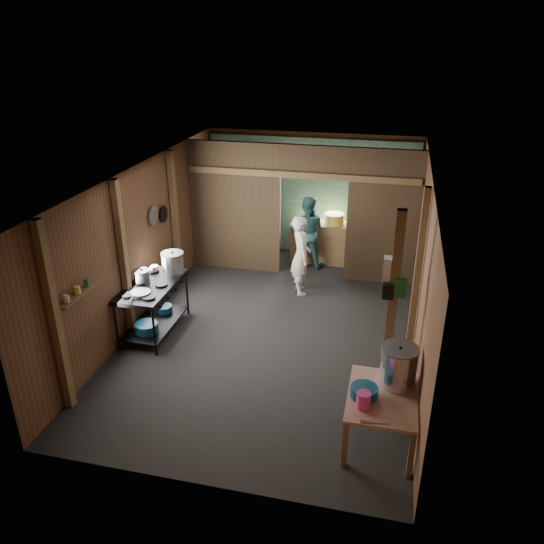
% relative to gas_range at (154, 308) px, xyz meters
% --- Properties ---
extents(floor, '(4.50, 7.00, 0.00)m').
position_rel_gas_range_xyz_m(floor, '(1.88, 0.58, -0.43)').
color(floor, black).
rests_on(floor, ground).
extents(ceiling, '(4.50, 7.00, 0.00)m').
position_rel_gas_range_xyz_m(ceiling, '(1.88, 0.58, 2.17)').
color(ceiling, '#2C2C2B').
rests_on(ceiling, ground).
extents(wall_back, '(4.50, 0.00, 2.60)m').
position_rel_gas_range_xyz_m(wall_back, '(1.88, 4.08, 0.87)').
color(wall_back, brown).
rests_on(wall_back, ground).
extents(wall_front, '(4.50, 0.00, 2.60)m').
position_rel_gas_range_xyz_m(wall_front, '(1.88, -2.92, 0.87)').
color(wall_front, brown).
rests_on(wall_front, ground).
extents(wall_left, '(0.00, 7.00, 2.60)m').
position_rel_gas_range_xyz_m(wall_left, '(-0.37, 0.58, 0.87)').
color(wall_left, brown).
rests_on(wall_left, ground).
extents(wall_right, '(0.00, 7.00, 2.60)m').
position_rel_gas_range_xyz_m(wall_right, '(4.13, 0.58, 0.87)').
color(wall_right, brown).
rests_on(wall_right, ground).
extents(partition_left, '(1.85, 0.10, 2.60)m').
position_rel_gas_range_xyz_m(partition_left, '(0.55, 2.78, 0.87)').
color(partition_left, brown).
rests_on(partition_left, floor).
extents(partition_right, '(1.35, 0.10, 2.60)m').
position_rel_gas_range_xyz_m(partition_right, '(3.46, 2.78, 0.87)').
color(partition_right, brown).
rests_on(partition_right, floor).
extents(partition_header, '(1.30, 0.10, 0.60)m').
position_rel_gas_range_xyz_m(partition_header, '(2.13, 2.78, 1.87)').
color(partition_header, brown).
rests_on(partition_header, wall_back).
extents(turquoise_panel, '(4.40, 0.06, 2.50)m').
position_rel_gas_range_xyz_m(turquoise_panel, '(1.88, 4.02, 0.82)').
color(turquoise_panel, '#82C4C3').
rests_on(turquoise_panel, wall_back).
extents(back_counter, '(1.20, 0.50, 0.85)m').
position_rel_gas_range_xyz_m(back_counter, '(2.18, 3.53, -0.00)').
color(back_counter, olive).
rests_on(back_counter, floor).
extents(wall_clock, '(0.20, 0.03, 0.20)m').
position_rel_gas_range_xyz_m(wall_clock, '(2.13, 3.98, 1.47)').
color(wall_clock, silver).
rests_on(wall_clock, wall_back).
extents(post_left_a, '(0.10, 0.12, 2.60)m').
position_rel_gas_range_xyz_m(post_left_a, '(-0.30, -2.02, 0.87)').
color(post_left_a, olive).
rests_on(post_left_a, floor).
extents(post_left_b, '(0.10, 0.12, 2.60)m').
position_rel_gas_range_xyz_m(post_left_b, '(-0.30, -0.22, 0.87)').
color(post_left_b, olive).
rests_on(post_left_b, floor).
extents(post_left_c, '(0.10, 0.12, 2.60)m').
position_rel_gas_range_xyz_m(post_left_c, '(-0.30, 1.78, 0.87)').
color(post_left_c, olive).
rests_on(post_left_c, floor).
extents(post_right, '(0.10, 0.12, 2.60)m').
position_rel_gas_range_xyz_m(post_right, '(4.06, 0.38, 0.87)').
color(post_right, olive).
rests_on(post_right, floor).
extents(post_free, '(0.12, 0.12, 2.60)m').
position_rel_gas_range_xyz_m(post_free, '(3.73, -0.72, 0.87)').
color(post_free, olive).
rests_on(post_free, floor).
extents(cross_beam, '(4.40, 0.12, 0.12)m').
position_rel_gas_range_xyz_m(cross_beam, '(1.88, 2.73, 1.62)').
color(cross_beam, olive).
rests_on(cross_beam, wall_left).
extents(pan_lid_big, '(0.03, 0.34, 0.34)m').
position_rel_gas_range_xyz_m(pan_lid_big, '(-0.33, 0.98, 1.22)').
color(pan_lid_big, slate).
rests_on(pan_lid_big, wall_left).
extents(pan_lid_small, '(0.03, 0.30, 0.30)m').
position_rel_gas_range_xyz_m(pan_lid_small, '(-0.33, 1.38, 1.12)').
color(pan_lid_small, black).
rests_on(pan_lid_small, wall_left).
extents(wall_shelf, '(0.14, 0.80, 0.03)m').
position_rel_gas_range_xyz_m(wall_shelf, '(-0.27, -1.52, 0.97)').
color(wall_shelf, olive).
rests_on(wall_shelf, wall_left).
extents(jar_white, '(0.07, 0.07, 0.10)m').
position_rel_gas_range_xyz_m(jar_white, '(-0.27, -1.77, 1.04)').
color(jar_white, silver).
rests_on(jar_white, wall_shelf).
extents(jar_yellow, '(0.08, 0.08, 0.10)m').
position_rel_gas_range_xyz_m(jar_yellow, '(-0.27, -1.52, 1.04)').
color(jar_yellow, '#F1D64A').
rests_on(jar_yellow, wall_shelf).
extents(jar_green, '(0.06, 0.06, 0.10)m').
position_rel_gas_range_xyz_m(jar_green, '(-0.27, -1.30, 1.04)').
color(jar_green, '#1B5C26').
rests_on(jar_green, wall_shelf).
extents(bag_white, '(0.22, 0.15, 0.32)m').
position_rel_gas_range_xyz_m(bag_white, '(3.68, -0.64, 1.35)').
color(bag_white, silver).
rests_on(bag_white, post_free).
extents(bag_green, '(0.16, 0.12, 0.24)m').
position_rel_gas_range_xyz_m(bag_green, '(3.80, -0.78, 1.17)').
color(bag_green, '#1B5C26').
rests_on(bag_green, post_free).
extents(bag_black, '(0.14, 0.10, 0.20)m').
position_rel_gas_range_xyz_m(bag_black, '(3.66, -0.80, 1.12)').
color(bag_black, black).
rests_on(bag_black, post_free).
extents(gas_range, '(0.75, 1.45, 0.86)m').
position_rel_gas_range_xyz_m(gas_range, '(0.00, 0.00, 0.00)').
color(gas_range, black).
rests_on(gas_range, floor).
extents(prep_table, '(0.81, 1.11, 0.65)m').
position_rel_gas_range_xyz_m(prep_table, '(3.71, -1.76, -0.10)').
color(prep_table, '#A27E66').
rests_on(prep_table, floor).
extents(stove_pot_large, '(0.42, 0.42, 0.37)m').
position_rel_gas_range_xyz_m(stove_pot_large, '(0.17, 0.51, 0.59)').
color(stove_pot_large, silver).
rests_on(stove_pot_large, gas_range).
extents(stove_pot_med, '(0.35, 0.35, 0.23)m').
position_rel_gas_range_xyz_m(stove_pot_med, '(-0.17, 0.04, 0.52)').
color(stove_pot_med, silver).
rests_on(stove_pot_med, gas_range).
extents(stove_saucepan, '(0.18, 0.18, 0.09)m').
position_rel_gas_range_xyz_m(stove_saucepan, '(-0.17, 0.48, 0.47)').
color(stove_saucepan, silver).
rests_on(stove_saucepan, gas_range).
extents(frying_pan, '(0.37, 0.56, 0.07)m').
position_rel_gas_range_xyz_m(frying_pan, '(0.00, -0.37, 0.45)').
color(frying_pan, slate).
rests_on(frying_pan, gas_range).
extents(blue_tub_front, '(0.36, 0.36, 0.15)m').
position_rel_gas_range_xyz_m(blue_tub_front, '(0.00, -0.31, -0.19)').
color(blue_tub_front, navy).
rests_on(blue_tub_front, gas_range).
extents(blue_tub_back, '(0.27, 0.27, 0.11)m').
position_rel_gas_range_xyz_m(blue_tub_back, '(0.00, 0.38, -0.21)').
color(blue_tub_back, navy).
rests_on(blue_tub_back, gas_range).
extents(stock_pot, '(0.59, 0.59, 0.53)m').
position_rel_gas_range_xyz_m(stock_pot, '(3.86, -1.48, 0.47)').
color(stock_pot, silver).
rests_on(stock_pot, prep_table).
extents(wash_basin, '(0.34, 0.34, 0.12)m').
position_rel_gas_range_xyz_m(wash_basin, '(3.50, -1.81, 0.29)').
color(wash_basin, navy).
rests_on(wash_basin, prep_table).
extents(pink_bucket, '(0.21, 0.21, 0.19)m').
position_rel_gas_range_xyz_m(pink_bucket, '(3.50, -2.02, 0.32)').
color(pink_bucket, '#DA3D98').
rests_on(pink_bucket, prep_table).
extents(knife, '(0.30, 0.08, 0.01)m').
position_rel_gas_range_xyz_m(knife, '(3.64, -2.25, 0.23)').
color(knife, silver).
rests_on(knife, prep_table).
extents(yellow_tub, '(0.40, 0.40, 0.22)m').
position_rel_gas_range_xyz_m(yellow_tub, '(2.45, 3.53, 0.53)').
color(yellow_tub, '#F1D64A').
rests_on(yellow_tub, back_counter).
extents(cook, '(0.53, 0.64, 1.49)m').
position_rel_gas_range_xyz_m(cook, '(2.05, 1.96, 0.32)').
color(cook, white).
rests_on(cook, floor).
extents(worker_back, '(0.76, 0.61, 1.51)m').
position_rel_gas_range_xyz_m(worker_back, '(1.95, 3.19, 0.33)').
color(worker_back, '#316869').
rests_on(worker_back, floor).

